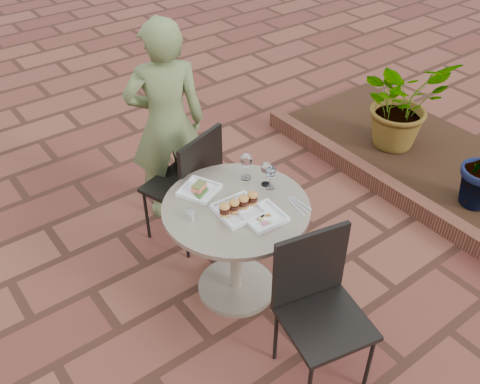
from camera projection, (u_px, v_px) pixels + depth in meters
ground at (263, 309)px, 3.51m from camera, size 60.00×60.00×0.00m
cafe_table at (236, 236)px, 3.37m from camera, size 0.90×0.90×0.73m
chair_far at (190, 179)px, 3.74m from camera, size 0.56×0.56×0.93m
chair_near at (318, 298)px, 2.88m from camera, size 0.53×0.53×0.93m
diner at (167, 124)px, 3.85m from camera, size 0.68×0.57×1.59m
plate_salmon at (199, 190)px, 3.31m from camera, size 0.29×0.29×0.06m
plate_sliders at (239, 207)px, 3.15m from camera, size 0.27×0.27×0.16m
plate_tuna at (263, 216)px, 3.12m from camera, size 0.24×0.24×0.03m
wine_glass_right at (270, 172)px, 3.29m from camera, size 0.07×0.07×0.16m
wine_glass_mid at (246, 161)px, 3.36m from camera, size 0.08×0.08×0.19m
wine_glass_far at (266, 169)px, 3.31m from camera, size 0.07×0.07×0.17m
steel_ramekin at (191, 215)px, 3.11m from camera, size 0.06×0.06×0.04m
cutlery_set at (299, 205)px, 3.22m from camera, size 0.09×0.20×0.00m
planter_curb at (391, 190)px, 4.42m from camera, size 0.12×3.00×0.15m
mulch_bed at (442, 165)px, 4.78m from camera, size 1.30×3.00×0.06m
potted_plant_a at (402, 102)px, 4.77m from camera, size 0.90×0.83×0.85m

